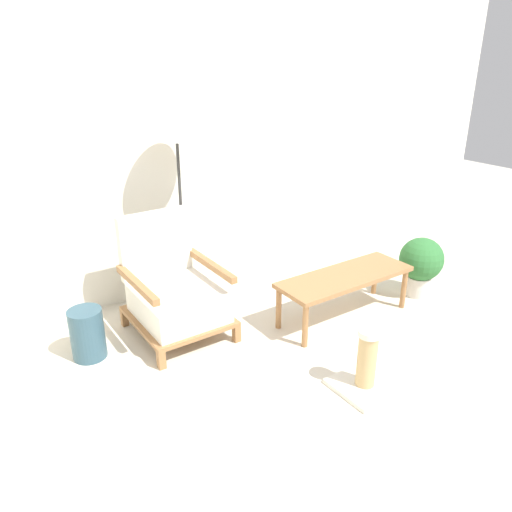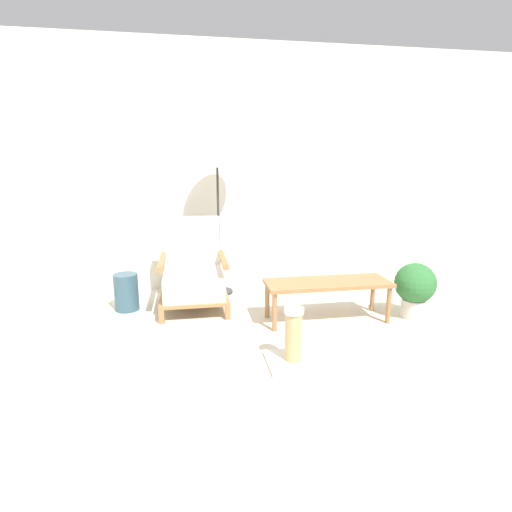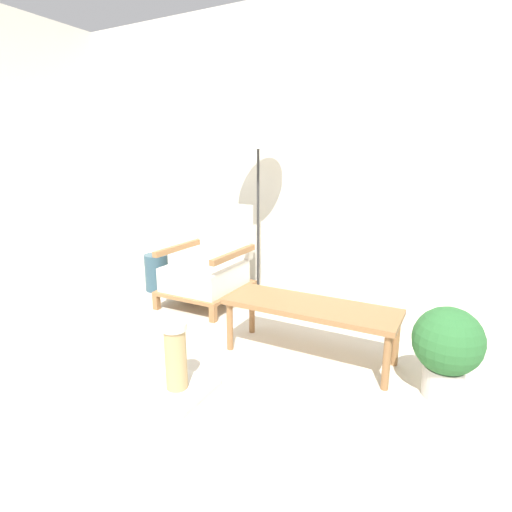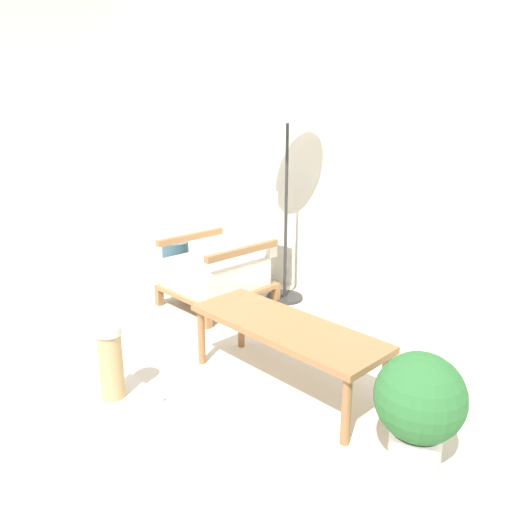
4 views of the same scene
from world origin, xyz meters
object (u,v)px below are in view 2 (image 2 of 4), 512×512
object	(u,v)px
armchair	(193,275)
vase	(126,292)
floor_lamp	(217,160)
potted_plant	(415,287)
scratching_post	(293,345)
coffee_table	(328,286)

from	to	relation	value
armchair	vase	bearing A→B (deg)	178.32
floor_lamp	potted_plant	size ratio (longest dim) A/B	3.15
potted_plant	scratching_post	bearing A→B (deg)	-153.31
armchair	vase	world-z (taller)	armchair
armchair	coffee_table	size ratio (longest dim) A/B	0.78
armchair	vase	distance (m)	0.67
floor_lamp	scratching_post	xyz separation A→B (m)	(0.39, -1.72, -1.31)
armchair	coffee_table	distance (m)	1.33
floor_lamp	vase	world-z (taller)	floor_lamp
potted_plant	scratching_post	xyz separation A→B (m)	(-1.34, -0.67, -0.16)
floor_lamp	coffee_table	bearing A→B (deg)	-47.12
coffee_table	vase	xyz separation A→B (m)	(-1.85, 0.59, -0.15)
floor_lamp	vase	bearing A→B (deg)	-157.91
armchair	potted_plant	size ratio (longest dim) A/B	1.67
armchair	floor_lamp	distance (m)	1.23
armchair	scratching_post	world-z (taller)	armchair
armchair	floor_lamp	world-z (taller)	floor_lamp
coffee_table	potted_plant	distance (m)	0.83
floor_lamp	vase	xyz separation A→B (m)	(-0.95, -0.38, -1.27)
armchair	floor_lamp	size ratio (longest dim) A/B	0.53
vase	potted_plant	xyz separation A→B (m)	(2.67, -0.67, 0.12)
armchair	potted_plant	bearing A→B (deg)	-17.76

